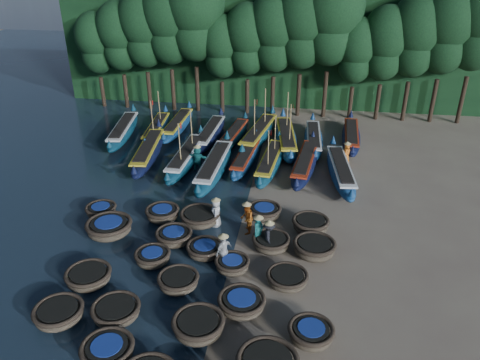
# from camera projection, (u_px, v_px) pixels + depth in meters

# --- Properties ---
(ground) EXTENTS (120.00, 120.00, 0.00)m
(ground) POSITION_uv_depth(u_px,v_px,m) (238.00, 234.00, 25.08)
(ground) COLOR #7D725B
(ground) RESTS_ON ground
(foliage_wall) EXTENTS (40.00, 3.00, 10.00)m
(foliage_wall) POSITION_uv_depth(u_px,v_px,m) (276.00, 51.00, 43.55)
(foliage_wall) COLOR black
(foliage_wall) RESTS_ON ground
(coracle_1) EXTENTS (2.45, 2.45, 0.73)m
(coracle_1) POSITION_uv_depth(u_px,v_px,m) (108.00, 351.00, 17.36)
(coracle_1) COLOR brown
(coracle_1) RESTS_ON ground
(coracle_5) EXTENTS (2.47, 2.47, 0.69)m
(coracle_5) POSITION_uv_depth(u_px,v_px,m) (59.00, 313.00, 19.16)
(coracle_5) COLOR brown
(coracle_5) RESTS_ON ground
(coracle_6) EXTENTS (2.06, 2.06, 0.68)m
(coracle_6) POSITION_uv_depth(u_px,v_px,m) (116.00, 311.00, 19.29)
(coracle_6) COLOR brown
(coracle_6) RESTS_ON ground
(coracle_7) EXTENTS (2.15, 2.15, 0.80)m
(coracle_7) POSITION_uv_depth(u_px,v_px,m) (198.00, 326.00, 18.45)
(coracle_7) COLOR brown
(coracle_7) RESTS_ON ground
(coracle_8) EXTENTS (2.07, 2.07, 0.70)m
(coracle_8) POSITION_uv_depth(u_px,v_px,m) (242.00, 303.00, 19.71)
(coracle_8) COLOR brown
(coracle_8) RESTS_ON ground
(coracle_9) EXTENTS (1.86, 1.86, 0.72)m
(coracle_9) POSITION_uv_depth(u_px,v_px,m) (311.00, 333.00, 18.15)
(coracle_9) COLOR brown
(coracle_9) RESTS_ON ground
(coracle_10) EXTENTS (2.46, 2.46, 0.70)m
(coracle_10) POSITION_uv_depth(u_px,v_px,m) (89.00, 276.00, 21.27)
(coracle_10) COLOR brown
(coracle_10) RESTS_ON ground
(coracle_11) EXTENTS (1.85, 1.85, 0.70)m
(coracle_11) POSITION_uv_depth(u_px,v_px,m) (153.00, 257.00, 22.57)
(coracle_11) COLOR brown
(coracle_11) RESTS_ON ground
(coracle_12) EXTENTS (2.07, 2.07, 0.70)m
(coracle_12) POSITION_uv_depth(u_px,v_px,m) (178.00, 281.00, 20.98)
(coracle_12) COLOR brown
(coracle_12) RESTS_ON ground
(coracle_13) EXTENTS (1.69, 1.69, 0.66)m
(coracle_13) POSITION_uv_depth(u_px,v_px,m) (232.00, 264.00, 22.09)
(coracle_13) COLOR brown
(coracle_13) RESTS_ON ground
(coracle_14) EXTENTS (2.34, 2.34, 0.64)m
(coracle_14) POSITION_uv_depth(u_px,v_px,m) (287.00, 278.00, 21.21)
(coracle_14) COLOR brown
(coracle_14) RESTS_ON ground
(coracle_15) EXTENTS (2.73, 2.73, 0.84)m
(coracle_15) POSITION_uv_depth(u_px,v_px,m) (109.00, 227.00, 24.78)
(coracle_15) COLOR brown
(coracle_15) RESTS_ON ground
(coracle_16) EXTENTS (2.04, 2.04, 0.74)m
(coracle_16) POSITION_uv_depth(u_px,v_px,m) (174.00, 236.00, 24.14)
(coracle_16) COLOR brown
(coracle_16) RESTS_ON ground
(coracle_17) EXTENTS (2.02, 2.02, 0.65)m
(coracle_17) POSITION_uv_depth(u_px,v_px,m) (205.00, 249.00, 23.20)
(coracle_17) COLOR brown
(coracle_17) RESTS_ON ground
(coracle_18) EXTENTS (2.34, 2.34, 0.74)m
(coracle_18) POSITION_uv_depth(u_px,v_px,m) (271.00, 242.00, 23.66)
(coracle_18) COLOR brown
(coracle_18) RESTS_ON ground
(coracle_19) EXTENTS (2.48, 2.48, 0.82)m
(coracle_19) POSITION_uv_depth(u_px,v_px,m) (314.00, 248.00, 23.15)
(coracle_19) COLOR brown
(coracle_19) RESTS_ON ground
(coracle_20) EXTENTS (2.03, 2.03, 0.65)m
(coracle_20) POSITION_uv_depth(u_px,v_px,m) (101.00, 210.00, 26.61)
(coracle_20) COLOR brown
(coracle_20) RESTS_ON ground
(coracle_21) EXTENTS (2.14, 2.14, 0.76)m
(coracle_21) POSITION_uv_depth(u_px,v_px,m) (162.00, 213.00, 26.16)
(coracle_21) COLOR brown
(coracle_21) RESTS_ON ground
(coracle_22) EXTENTS (2.31, 2.31, 0.78)m
(coracle_22) POSITION_uv_depth(u_px,v_px,m) (200.00, 217.00, 25.79)
(coracle_22) COLOR brown
(coracle_22) RESTS_ON ground
(coracle_23) EXTENTS (2.32, 2.32, 0.73)m
(coracle_23) POSITION_uv_depth(u_px,v_px,m) (264.00, 212.00, 26.35)
(coracle_23) COLOR brown
(coracle_23) RESTS_ON ground
(coracle_24) EXTENTS (2.37, 2.37, 0.80)m
(coracle_24) POSITION_uv_depth(u_px,v_px,m) (310.00, 224.00, 25.10)
(coracle_24) COLOR brown
(coracle_24) RESTS_ON ground
(long_boat_2) EXTENTS (2.51, 8.80, 1.56)m
(long_boat_2) POSITION_uv_depth(u_px,v_px,m) (148.00, 151.00, 33.57)
(long_boat_2) COLOR #0E1133
(long_boat_2) RESTS_ON ground
(long_boat_3) EXTENTS (1.81, 8.66, 3.68)m
(long_boat_3) POSITION_uv_depth(u_px,v_px,m) (186.00, 157.00, 32.69)
(long_boat_3) COLOR #0D364F
(long_boat_3) RESTS_ON ground
(long_boat_4) EXTENTS (1.86, 8.96, 1.58)m
(long_boat_4) POSITION_uv_depth(u_px,v_px,m) (214.00, 166.00, 31.33)
(long_boat_4) COLOR #0D364F
(long_boat_4) RESTS_ON ground
(long_boat_5) EXTENTS (1.98, 7.46, 1.32)m
(long_boat_5) POSITION_uv_depth(u_px,v_px,m) (246.00, 157.00, 32.82)
(long_boat_5) COLOR navy
(long_boat_5) RESTS_ON ground
(long_boat_6) EXTENTS (2.08, 8.05, 3.43)m
(long_boat_6) POSITION_uv_depth(u_px,v_px,m) (270.00, 162.00, 32.06)
(long_boat_6) COLOR #0D364F
(long_boat_6) RESTS_ON ground
(long_boat_7) EXTENTS (2.39, 8.25, 1.46)m
(long_boat_7) POSITION_uv_depth(u_px,v_px,m) (305.00, 163.00, 31.86)
(long_boat_7) COLOR #0E1133
(long_boat_7) RESTS_ON ground
(long_boat_8) EXTENTS (2.32, 8.40, 1.49)m
(long_boat_8) POSITION_uv_depth(u_px,v_px,m) (341.00, 171.00, 30.78)
(long_boat_8) COLOR navy
(long_boat_8) RESTS_ON ground
(long_boat_9) EXTENTS (2.69, 8.62, 1.53)m
(long_boat_9) POSITION_uv_depth(u_px,v_px,m) (123.00, 130.00, 37.35)
(long_boat_9) COLOR #0D364F
(long_boat_9) RESTS_ON ground
(long_boat_10) EXTENTS (2.07, 7.94, 3.38)m
(long_boat_10) POSITION_uv_depth(u_px,v_px,m) (157.00, 129.00, 37.71)
(long_boat_10) COLOR navy
(long_boat_10) RESTS_ON ground
(long_boat_11) EXTENTS (1.49, 8.12, 1.43)m
(long_boat_11) POSITION_uv_depth(u_px,v_px,m) (178.00, 125.00, 38.62)
(long_boat_11) COLOR navy
(long_boat_11) RESTS_ON ground
(long_boat_12) EXTENTS (1.78, 8.38, 1.48)m
(long_boat_12) POSITION_uv_depth(u_px,v_px,m) (210.00, 134.00, 36.75)
(long_boat_12) COLOR #0E1133
(long_boat_12) RESTS_ON ground
(long_boat_13) EXTENTS (2.18, 7.35, 1.30)m
(long_boat_13) POSITION_uv_depth(u_px,v_px,m) (234.00, 135.00, 36.70)
(long_boat_13) COLOR #0D364F
(long_boat_13) RESTS_ON ground
(long_boat_14) EXTENTS (3.05, 9.10, 3.91)m
(long_boat_14) POSITION_uv_depth(u_px,v_px,m) (259.00, 134.00, 36.61)
(long_boat_14) COLOR #0D364F
(long_boat_14) RESTS_ON ground
(long_boat_15) EXTENTS (2.68, 9.01, 3.86)m
(long_boat_15) POSITION_uv_depth(u_px,v_px,m) (286.00, 138.00, 35.81)
(long_boat_15) COLOR navy
(long_boat_15) RESTS_ON ground
(long_boat_16) EXTENTS (1.66, 8.00, 1.41)m
(long_boat_16) POSITION_uv_depth(u_px,v_px,m) (313.00, 139.00, 35.79)
(long_boat_16) COLOR navy
(long_boat_16) RESTS_ON ground
(long_boat_17) EXTENTS (1.77, 8.00, 1.41)m
(long_boat_17) POSITION_uv_depth(u_px,v_px,m) (351.00, 136.00, 36.37)
(long_boat_17) COLOR #0E1133
(long_boat_17) RESTS_ON ground
(fisherman_0) EXTENTS (0.61, 0.87, 1.87)m
(fisherman_0) POSITION_uv_depth(u_px,v_px,m) (216.00, 212.00, 25.43)
(fisherman_0) COLOR silver
(fisherman_0) RESTS_ON ground
(fisherman_1) EXTENTS (0.70, 0.77, 1.96)m
(fisherman_1) POSITION_uv_depth(u_px,v_px,m) (258.00, 230.00, 23.67)
(fisherman_1) COLOR #1A706E
(fisherman_1) RESTS_ON ground
(fisherman_2) EXTENTS (0.70, 0.89, 2.01)m
(fisherman_2) POSITION_uv_depth(u_px,v_px,m) (247.00, 218.00, 24.79)
(fisherman_2) COLOR #C8631A
(fisherman_2) RESTS_ON ground
(fisherman_3) EXTENTS (0.81, 1.17, 1.86)m
(fisherman_3) POSITION_uv_depth(u_px,v_px,m) (269.00, 236.00, 23.40)
(fisherman_3) COLOR black
(fisherman_3) RESTS_ON ground
(fisherman_4) EXTENTS (0.91, 1.08, 1.93)m
(fisherman_4) POSITION_uv_depth(u_px,v_px,m) (224.00, 250.00, 22.23)
(fisherman_4) COLOR silver
(fisherman_4) RESTS_ON ground
(fisherman_5) EXTENTS (1.75, 0.95, 2.00)m
(fisherman_5) POSITION_uv_depth(u_px,v_px,m) (198.00, 158.00, 31.72)
(fisherman_5) COLOR #1A706E
(fisherman_5) RESTS_ON ground
(fisherman_6) EXTENTS (0.70, 0.86, 1.73)m
(fisherman_6) POSITION_uv_depth(u_px,v_px,m) (347.00, 152.00, 32.83)
(fisherman_6) COLOR #C8631A
(fisherman_6) RESTS_ON ground
(tree_0) EXTENTS (3.68, 3.68, 8.68)m
(tree_0) POSITION_uv_depth(u_px,v_px,m) (96.00, 42.00, 42.11)
(tree_0) COLOR black
(tree_0) RESTS_ON ground
(tree_1) EXTENTS (4.09, 4.09, 9.65)m
(tree_1) POSITION_uv_depth(u_px,v_px,m) (119.00, 35.00, 41.51)
(tree_1) COLOR black
(tree_1) RESTS_ON ground
(tree_2) EXTENTS (4.51, 4.51, 10.63)m
(tree_2) POSITION_uv_depth(u_px,v_px,m) (144.00, 28.00, 40.90)
(tree_2) COLOR black
(tree_2) RESTS_ON ground
(tree_3) EXTENTS (4.92, 4.92, 11.60)m
(tree_3) POSITION_uv_depth(u_px,v_px,m) (169.00, 20.00, 40.30)
(tree_3) COLOR black
(tree_3) RESTS_ON ground
(tree_4) EXTENTS (5.34, 5.34, 12.58)m
(tree_4) POSITION_uv_depth(u_px,v_px,m) (194.00, 13.00, 39.69)
(tree_4) COLOR black
(tree_4) RESTS_ON ground
(tree_5) EXTENTS (3.68, 3.68, 8.68)m
(tree_5) POSITION_uv_depth(u_px,v_px,m) (221.00, 46.00, 40.61)
(tree_5) COLOR black
(tree_5) RESTS_ON ground
(tree_6) EXTENTS (4.09, 4.09, 9.65)m
(tree_6) POSITION_uv_depth(u_px,v_px,m) (248.00, 39.00, 40.01)
(tree_6) COLOR black
(tree_6) RESTS_ON ground
(tree_7) EXTENTS (4.51, 4.51, 10.63)m
(tree_7) POSITION_uv_depth(u_px,v_px,m) (275.00, 31.00, 39.40)
(tree_7) COLOR black
(tree_7) RESTS_ON ground
(tree_8) EXTENTS (4.92, 4.92, 11.60)m
(tree_8) POSITION_uv_depth(u_px,v_px,m) (303.00, 23.00, 38.79)
(tree_8) COLOR black
(tree_8) RESTS_ON ground
(tree_9) EXTENTS (5.34, 5.34, 12.58)m
(tree_9) POSITION_uv_depth(u_px,v_px,m) (331.00, 15.00, 38.19)
(tree_9) COLOR black
(tree_9) RESTS_ON ground
(tree_10) EXTENTS (3.68, 3.68, 8.68)m
(tree_10) POSITION_uv_depth(u_px,v_px,m) (356.00, 50.00, 39.11)
(tree_10) COLOR black
(tree_10) RESTS_ON ground
(tree_11) EXTENTS (4.09, 4.09, 9.65)m
(tree_11) POSITION_uv_depth(u_px,v_px,m) (386.00, 42.00, 38.50)
(tree_11) COLOR black
(tree_11) RESTS_ON ground
(tree_12) EXTENTS (4.51, 4.51, 10.63)m
(tree_12) POSITION_uv_depth(u_px,v_px,m) (416.00, 35.00, 37.90)
(tree_12) COLOR black
(tree_12) RESTS_ON ground
(tree_13) EXTENTS (4.92, 4.92, 11.60)m
(tree_13) POSITION_uv_depth(u_px,v_px,m) (447.00, 27.00, 37.29)
(tree_13) COLOR black
(tree_13) RESTS_ON ground
(tree_14) EXTENTS (5.34, 5.34, 12.58)m
(tree_14) POSITION_uv_depth(u_px,v_px,m) (480.00, 18.00, 36.69)
(tree_14) COLOR black
(tree_14) RESTS_ON ground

